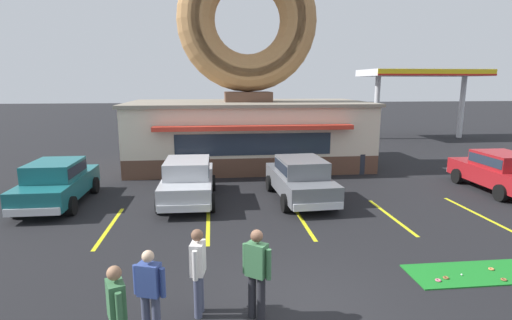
% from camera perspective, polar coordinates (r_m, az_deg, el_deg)
% --- Properties ---
extents(ground_plane, '(160.00, 160.00, 0.00)m').
position_cam_1_polar(ground_plane, '(8.42, 6.22, -20.25)').
color(ground_plane, black).
extents(donut_shop_building, '(12.30, 6.75, 10.96)m').
position_cam_1_polar(donut_shop_building, '(21.04, -1.16, 9.38)').
color(donut_shop_building, brown).
rests_on(donut_shop_building, ground).
extents(putting_mat, '(4.08, 1.18, 0.03)m').
position_cam_1_polar(putting_mat, '(11.14, 30.98, -13.59)').
color(putting_mat, '#197523').
rests_on(putting_mat, ground).
extents(mini_donut_near_left, '(0.13, 0.13, 0.04)m').
position_cam_1_polar(mini_donut_near_left, '(10.27, 25.49, -14.94)').
color(mini_donut_near_left, brown).
rests_on(mini_donut_near_left, putting_mat).
extents(mini_donut_mid_left, '(0.13, 0.13, 0.04)m').
position_cam_1_polar(mini_donut_mid_left, '(10.08, 24.57, -15.36)').
color(mini_donut_mid_left, '#D8667F').
rests_on(mini_donut_mid_left, putting_mat).
extents(mini_donut_mid_right, '(0.13, 0.13, 0.04)m').
position_cam_1_polar(mini_donut_mid_right, '(11.18, 30.57, -13.25)').
color(mini_donut_mid_right, '#D17F47').
rests_on(mini_donut_mid_right, putting_mat).
extents(mini_donut_far_left, '(0.13, 0.13, 0.04)m').
position_cam_1_polar(mini_donut_far_left, '(10.78, 31.89, -14.30)').
color(mini_donut_far_left, brown).
rests_on(mini_donut_far_left, putting_mat).
extents(golf_ball, '(0.04, 0.04, 0.04)m').
position_cam_1_polar(golf_ball, '(10.56, 27.31, -14.35)').
color(golf_ball, white).
rests_on(golf_ball, putting_mat).
extents(car_grey, '(2.16, 4.64, 1.60)m').
position_cam_1_polar(car_grey, '(14.98, 6.36, -2.47)').
color(car_grey, slate).
rests_on(car_grey, ground).
extents(car_teal, '(1.99, 4.57, 1.60)m').
position_cam_1_polar(car_teal, '(16.04, -26.55, -2.69)').
color(car_teal, '#196066').
rests_on(car_teal, ground).
extents(car_silver, '(2.02, 4.58, 1.60)m').
position_cam_1_polar(car_silver, '(14.92, -9.70, -2.62)').
color(car_silver, '#B2B5BA').
rests_on(car_silver, ground).
extents(car_red, '(2.02, 4.58, 1.60)m').
position_cam_1_polar(car_red, '(18.83, 31.50, -1.27)').
color(car_red, maroon).
rests_on(car_red, ground).
extents(pedestrian_blue_sweater_man, '(0.57, 0.35, 1.59)m').
position_cam_1_polar(pedestrian_blue_sweater_man, '(7.40, -14.94, -17.46)').
color(pedestrian_blue_sweater_man, '#474C66').
rests_on(pedestrian_blue_sweater_man, ground).
extents(pedestrian_hooded_kid, '(0.37, 0.56, 1.69)m').
position_cam_1_polar(pedestrian_hooded_kid, '(6.81, -19.25, -19.82)').
color(pedestrian_hooded_kid, '#232328').
rests_on(pedestrian_hooded_kid, ground).
extents(pedestrian_leather_jacket_man, '(0.49, 0.42, 1.75)m').
position_cam_1_polar(pedestrian_leather_jacket_man, '(7.59, 0.10, -15.41)').
color(pedestrian_leather_jacket_man, '#232328').
rests_on(pedestrian_leather_jacket_man, ground).
extents(pedestrian_clipboard_woman, '(0.30, 0.59, 1.71)m').
position_cam_1_polar(pedestrian_clipboard_woman, '(7.80, -8.27, -15.00)').
color(pedestrian_clipboard_woman, '#474C66').
rests_on(pedestrian_clipboard_woman, ground).
extents(trash_bin, '(0.57, 0.57, 0.97)m').
position_cam_1_polar(trash_bin, '(19.97, 14.71, -0.45)').
color(trash_bin, '#232833').
rests_on(trash_bin, ground).
extents(gas_station_canopy, '(9.00, 4.46, 5.30)m').
position_cam_1_polar(gas_station_canopy, '(33.82, 22.67, 11.09)').
color(gas_station_canopy, silver).
rests_on(gas_station_canopy, ground).
extents(parking_stripe_far_left, '(0.12, 3.60, 0.01)m').
position_cam_1_polar(parking_stripe_far_left, '(13.17, -20.18, -8.98)').
color(parking_stripe_far_left, yellow).
rests_on(parking_stripe_far_left, ground).
extents(parking_stripe_left, '(0.12, 3.60, 0.01)m').
position_cam_1_polar(parking_stripe_left, '(12.78, -6.85, -8.97)').
color(parking_stripe_left, yellow).
rests_on(parking_stripe_left, ground).
extents(parking_stripe_mid_left, '(0.12, 3.60, 0.01)m').
position_cam_1_polar(parking_stripe_mid_left, '(13.08, 6.56, -8.48)').
color(parking_stripe_mid_left, yellow).
rests_on(parking_stripe_mid_left, ground).
extents(parking_stripe_centre, '(0.12, 3.60, 0.01)m').
position_cam_1_polar(parking_stripe_centre, '(14.03, 18.70, -7.64)').
color(parking_stripe_centre, yellow).
rests_on(parking_stripe_centre, ground).
extents(parking_stripe_mid_right, '(0.12, 3.60, 0.01)m').
position_cam_1_polar(parking_stripe_mid_right, '(15.51, 28.88, -6.67)').
color(parking_stripe_mid_right, yellow).
rests_on(parking_stripe_mid_right, ground).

